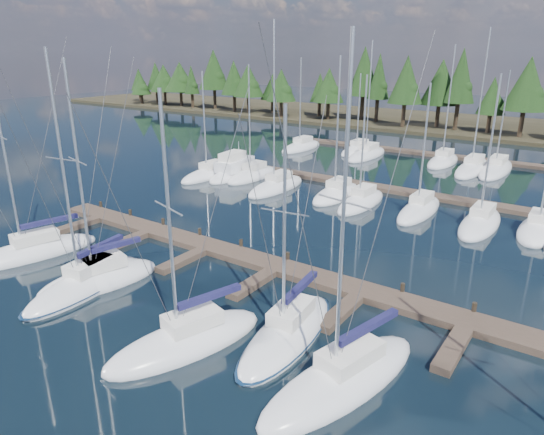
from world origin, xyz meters
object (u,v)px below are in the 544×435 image
Objects in this scene: main_dock at (274,270)px; motor_yacht_left at (235,171)px; front_sailboat_0 at (31,252)px; front_sailboat_4 at (288,334)px; front_sailboat_5 at (343,379)px; front_sailboat_3 at (187,341)px; front_sailboat_1 at (86,284)px; front_sailboat_2 at (100,279)px.

main_dock is 26.13m from motor_yacht_left.
front_sailboat_0 is 20.48m from front_sailboat_4.
front_sailboat_5 is at bearing -22.51° from front_sailboat_4.
front_sailboat_3 is at bearing -54.98° from motor_yacht_left.
front_sailboat_5 is at bearing -40.26° from main_dock.
main_dock is at bearing 45.23° from front_sailboat_1.
front_sailboat_5 is (16.78, -0.05, 0.00)m from front_sailboat_2.
front_sailboat_4 is 0.81× the size of front_sailboat_5.
front_sailboat_2 is at bearing -68.40° from motor_yacht_left.
main_dock is at bearing 129.91° from front_sailboat_4.
motor_yacht_left is (-10.15, 26.87, 0.22)m from front_sailboat_1.
front_sailboat_5 is at bearing -43.87° from motor_yacht_left.
front_sailboat_2 is 1.14× the size of front_sailboat_4.
front_sailboat_4 reaches higher than motor_yacht_left.
front_sailboat_5 is (16.91, 0.85, 0.00)m from front_sailboat_1.
front_sailboat_1 is at bearing -98.44° from front_sailboat_2.
front_sailboat_5 is (7.61, 1.74, 0.01)m from front_sailboat_3.
front_sailboat_0 is 1.00× the size of front_sailboat_5.
front_sailboat_3 is (16.70, -1.65, -0.02)m from front_sailboat_0.
front_sailboat_2 is 16.78m from front_sailboat_5.
front_sailboat_0 is at bearing -179.77° from front_sailboat_5.
front_sailboat_0 is at bearing -154.30° from main_dock.
main_dock is at bearing 97.03° from front_sailboat_3.
front_sailboat_4 is (3.71, 3.36, -0.01)m from front_sailboat_3.
front_sailboat_1 is 0.96× the size of front_sailboat_5.
front_sailboat_4 is 1.30× the size of motor_yacht_left.
front_sailboat_0 reaches higher than front_sailboat_2.
front_sailboat_1 reaches higher than main_dock.
front_sailboat_1 is 16.93m from front_sailboat_5.
main_dock is at bearing 42.40° from front_sailboat_2.
motor_yacht_left is (-10.28, 25.97, 0.21)m from front_sailboat_2.
front_sailboat_0 is 24.30m from front_sailboat_5.
motor_yacht_left is (-27.06, 26.02, 0.21)m from front_sailboat_5.
main_dock is at bearing 25.70° from front_sailboat_0.
front_sailboat_1 is 9.35m from front_sailboat_3.
front_sailboat_1 is at bearing -69.30° from motor_yacht_left.
front_sailboat_3 is (9.17, -1.79, -0.01)m from front_sailboat_2.
motor_yacht_left is (-23.16, 24.40, 0.23)m from front_sailboat_4.
front_sailboat_3 is (1.13, -9.14, 0.08)m from main_dock.
front_sailboat_3 reaches higher than front_sailboat_4.
front_sailboat_4 is (20.40, 1.71, -0.02)m from front_sailboat_0.
front_sailboat_1 is at bearing -169.28° from front_sailboat_4.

